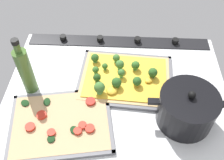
{
  "coord_description": "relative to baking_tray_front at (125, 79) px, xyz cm",
  "views": [
    {
      "loc": [
        -1.28,
        58.75,
        75.04
      ],
      "look_at": [
        1.63,
        -1.4,
        5.83
      ],
      "focal_mm": 41.57,
      "sensor_mm": 36.0,
      "label": 1
    }
  ],
  "objects": [
    {
      "name": "veggie_pizza_back",
      "position": [
        21.13,
        20.64,
        0.69
      ],
      "size": [
        34.62,
        28.4,
        1.9
      ],
      "color": "tan",
      "rests_on": "baking_tray_back"
    },
    {
      "name": "oil_bottle",
      "position": [
        34.75,
        6.01,
        9.56
      ],
      "size": [
        4.85,
        4.85,
        23.6
      ],
      "color": "#476B2D",
      "rests_on": "ground_plane"
    },
    {
      "name": "baking_tray_front",
      "position": [
        0.0,
        0.0,
        0.0
      ],
      "size": [
        37.24,
        29.56,
        1.3
      ],
      "color": "slate",
      "rests_on": "ground_plane"
    },
    {
      "name": "broccoli_pizza",
      "position": [
        0.82,
        0.29,
        1.64
      ],
      "size": [
        34.69,
        27.01,
        6.27
      ],
      "color": "tan",
      "rests_on": "baking_tray_front"
    },
    {
      "name": "ground_plane",
      "position": [
        3.25,
        6.8,
        -1.87
      ],
      "size": [
        81.64,
        64.52,
        3.0
      ],
      "primitive_type": "cube",
      "color": "silver"
    },
    {
      "name": "cooking_pot",
      "position": [
        -19.74,
        16.75,
        5.78
      ],
      "size": [
        25.67,
        18.84,
        14.58
      ],
      "color": "black",
      "rests_on": "ground_plane"
    },
    {
      "name": "baking_tray_back",
      "position": [
        21.18,
        20.68,
        0.0
      ],
      "size": [
        37.39,
        31.16,
        1.3
      ],
      "color": "slate",
      "rests_on": "ground_plane"
    },
    {
      "name": "stove_control_panel",
      "position": [
        3.25,
        -21.95,
        0.18
      ],
      "size": [
        78.38,
        7.0,
        2.6
      ],
      "color": "black",
      "rests_on": "ground_plane"
    }
  ]
}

